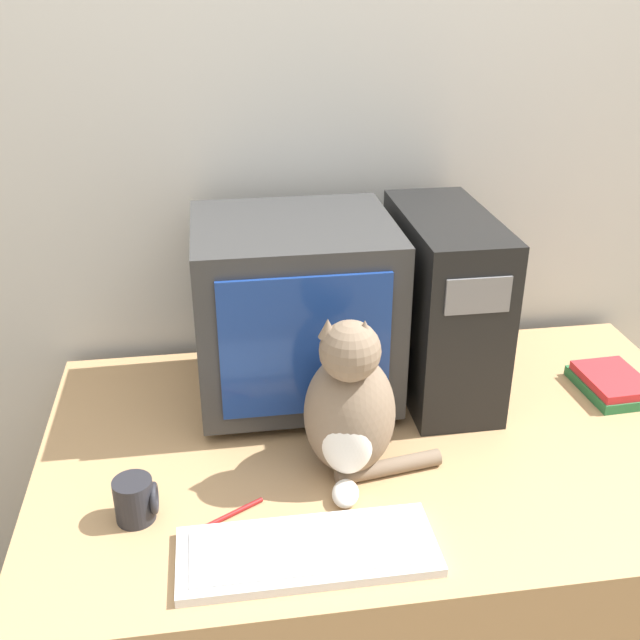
{
  "coord_description": "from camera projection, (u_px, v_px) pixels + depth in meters",
  "views": [
    {
      "loc": [
        -0.35,
        -0.85,
        1.69
      ],
      "look_at": [
        -0.15,
        0.53,
        1.0
      ],
      "focal_mm": 42.0,
      "sensor_mm": 36.0,
      "label": 1
    }
  ],
  "objects": [
    {
      "name": "crt_monitor",
      "position": [
        295.0,
        309.0,
        1.71
      ],
      "size": [
        0.44,
        0.4,
        0.43
      ],
      "color": "#333333",
      "rests_on": "desk"
    },
    {
      "name": "computer_tower",
      "position": [
        442.0,
        304.0,
        1.74
      ],
      "size": [
        0.19,
        0.44,
        0.43
      ],
      "color": "black",
      "rests_on": "desk"
    },
    {
      "name": "desk",
      "position": [
        384.0,
        565.0,
        1.79
      ],
      "size": [
        1.5,
        0.91,
        0.73
      ],
      "color": "tan",
      "rests_on": "ground_plane"
    },
    {
      "name": "keyboard",
      "position": [
        308.0,
        551.0,
        1.31
      ],
      "size": [
        0.46,
        0.17,
        0.02
      ],
      "color": "silver",
      "rests_on": "desk"
    },
    {
      "name": "wall_back",
      "position": [
        351.0,
        147.0,
        1.86
      ],
      "size": [
        7.0,
        0.05,
        2.5
      ],
      "color": "silver",
      "rests_on": "ground_plane"
    },
    {
      "name": "mug",
      "position": [
        136.0,
        500.0,
        1.38
      ],
      "size": [
        0.08,
        0.07,
        0.09
      ],
      "color": "#232328",
      "rests_on": "desk"
    },
    {
      "name": "book_stack",
      "position": [
        612.0,
        384.0,
        1.79
      ],
      "size": [
        0.15,
        0.2,
        0.05
      ],
      "color": "#28703D",
      "rests_on": "desk"
    },
    {
      "name": "cat",
      "position": [
        350.0,
        409.0,
        1.47
      ],
      "size": [
        0.3,
        0.27,
        0.35
      ],
      "rotation": [
        0.0,
        0.0,
        -0.24
      ],
      "color": "#7A6651",
      "rests_on": "desk"
    },
    {
      "name": "pen",
      "position": [
        228.0,
        516.0,
        1.4
      ],
      "size": [
        0.14,
        0.08,
        0.01
      ],
      "color": "maroon",
      "rests_on": "desk"
    }
  ]
}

